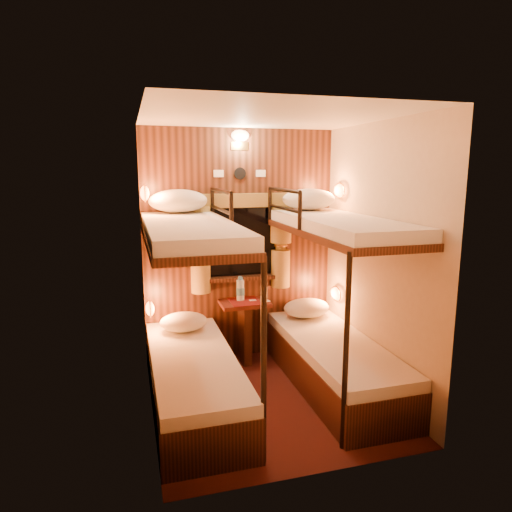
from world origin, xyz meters
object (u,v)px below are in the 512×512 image
object	(u,v)px
bottle_left	(240,290)
bunk_right	(335,329)
bottle_right	(241,290)
bunk_left	(193,344)
table	(245,323)

from	to	relation	value
bottle_left	bunk_right	bearing A→B (deg)	-50.30
bunk_right	bottle_right	size ratio (longest dim) A/B	7.60
bunk_left	table	distance (m)	1.02
bunk_right	bottle_left	bearing A→B (deg)	129.70
table	bottle_left	size ratio (longest dim) A/B	2.51
bunk_left	bunk_right	world-z (taller)	same
bunk_left	bunk_right	size ratio (longest dim) A/B	1.00
bunk_right	bunk_left	bearing A→B (deg)	180.00
bunk_left	bottle_left	xyz separation A→B (m)	(0.61, 0.83, 0.20)
bunk_left	bottle_left	bearing A→B (deg)	53.54
bottle_right	bunk_right	bearing A→B (deg)	-51.03
bunk_left	table	xyz separation A→B (m)	(0.65, 0.78, -0.14)
table	bunk_right	bearing A→B (deg)	-50.33
bottle_right	table	bearing A→B (deg)	-63.66
bunk_left	bottle_left	distance (m)	1.05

